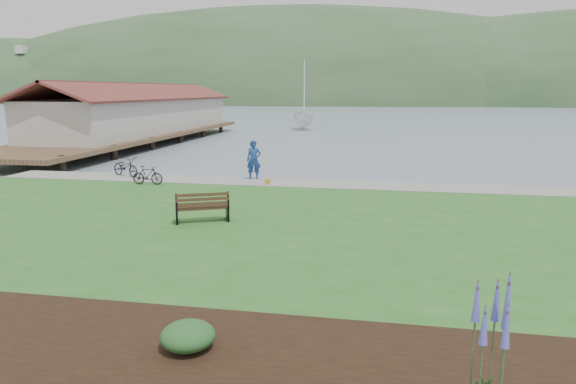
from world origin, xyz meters
name	(u,v)px	position (x,y,z in m)	size (l,w,h in m)	color
ground	(320,232)	(0.00, 0.00, 0.00)	(600.00, 600.00, 0.00)	slate
lawn	(312,243)	(0.00, -2.00, 0.20)	(34.00, 20.00, 0.40)	#265D21
shoreline_path	(338,184)	(0.00, 6.90, 0.42)	(34.00, 2.20, 0.03)	gray
far_hillside	(438,104)	(20.00, 170.00, 0.00)	(580.00, 80.00, 38.00)	#2E4F2C
pier_pavilion	(142,114)	(-20.00, 27.52, 2.64)	(8.00, 36.00, 5.40)	#4C3826
park_bench	(202,207)	(-3.84, -0.95, 0.94)	(1.88, 1.36, 1.08)	black
person	(254,157)	(-4.23, 7.50, 1.55)	(0.83, 0.57, 2.29)	navy
bicycle_a	(126,167)	(-10.94, 7.20, 0.91)	(1.94, 0.68, 1.01)	black
bicycle_b	(148,175)	(-8.81, 5.27, 0.84)	(1.47, 0.43, 0.89)	black
sailboat	(304,130)	(-7.72, 45.84, 0.00)	(10.18, 10.37, 26.84)	silver
pannier	(267,182)	(-3.27, 6.26, 0.53)	(0.16, 0.25, 0.27)	orange
echium_0	(487,357)	(3.43, -10.53, 1.45)	(0.62, 0.62, 2.33)	#133614
shrub_0	(188,336)	(-1.10, -9.24, 0.67)	(0.93, 0.93, 0.47)	#1E4C21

